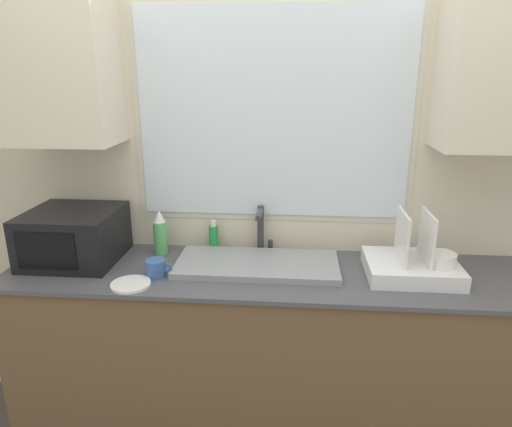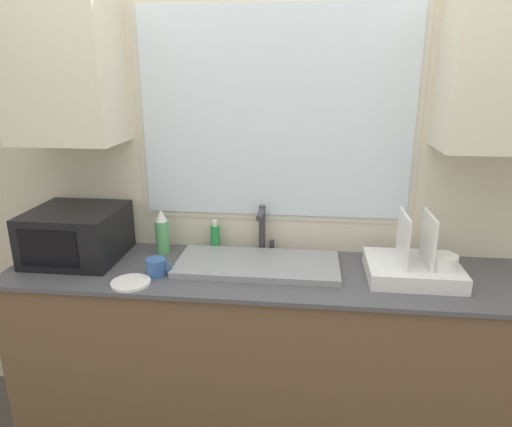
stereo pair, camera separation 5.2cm
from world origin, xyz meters
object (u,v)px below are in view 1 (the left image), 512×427
dish_rack (414,264)px  mug_near_sink (156,268)px  spray_bottle (160,233)px  faucet (261,226)px  microwave (74,236)px  soap_bottle (214,237)px

dish_rack → mug_near_sink: 1.14m
dish_rack → spray_bottle: (-1.18, 0.16, 0.05)m
faucet → microwave: 0.89m
dish_rack → spray_bottle: bearing=172.4°
soap_bottle → mug_near_sink: bearing=-121.7°
dish_rack → microwave: bearing=178.2°
microwave → mug_near_sink: microwave is taller
microwave → dish_rack: size_ratio=1.05×
mug_near_sink → microwave: bearing=160.9°
soap_bottle → mug_near_sink: (-0.20, -0.32, -0.03)m
dish_rack → spray_bottle: 1.20m
dish_rack → soap_bottle: dish_rack is taller
faucet → spray_bottle: size_ratio=1.06×
faucet → soap_bottle: size_ratio=1.51×
soap_bottle → spray_bottle: bearing=-165.9°
faucet → soap_bottle: faucet is taller
spray_bottle → soap_bottle: bearing=14.1°
microwave → dish_rack: bearing=-1.8°
microwave → spray_bottle: bearing=15.6°
microwave → dish_rack: (1.57, -0.05, -0.07)m
soap_bottle → mug_near_sink: size_ratio=1.33×
dish_rack → mug_near_sink: dish_rack is taller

